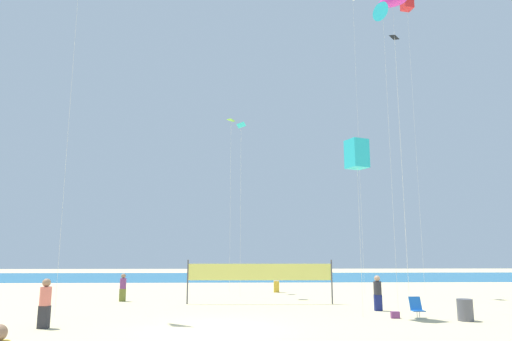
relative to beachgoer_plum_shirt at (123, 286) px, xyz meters
name	(u,v)px	position (x,y,z in m)	size (l,w,h in m)	color
ground_plane	(213,329)	(5.88, -9.85, -0.84)	(120.00, 120.00, 0.00)	beige
ocean_band	(233,277)	(5.88, 25.93, -0.84)	(120.00, 20.00, 0.01)	#1E6B99
beachgoer_plum_shirt	(123,286)	(0.00, 0.00, 0.00)	(0.36, 0.36, 1.58)	olive
beachgoer_white_shirt	(276,279)	(9.38, 5.70, 0.08)	(0.39, 0.39, 1.72)	gold
beachgoer_coral_shirt	(45,302)	(-0.53, -9.46, 0.14)	(0.42, 0.42, 1.84)	#2D2D33
beachgoer_charcoal_shirt	(378,292)	(13.60, -4.68, 0.06)	(0.39, 0.39, 1.69)	navy
folding_beach_chair	(417,307)	(14.58, -7.13, -0.38)	(0.52, 0.65, 0.89)	#1959B2
trash_barrel	(465,310)	(16.28, -8.07, -0.40)	(0.64, 0.64, 0.89)	#595960
volleyball_net	(260,274)	(7.92, -1.60, 0.79)	(8.08, 0.28, 2.40)	#4C4C51
beach_handbag	(395,315)	(13.58, -7.24, -0.70)	(0.36, 0.18, 0.29)	#7A3872
kite_magenta_inflatable	(392,2)	(16.94, 0.35, 18.53)	(2.04, 2.19, 19.99)	silver
kite_cyan_diamond	(241,128)	(6.80, 2.47, 10.30)	(0.75, 0.75, 11.54)	silver
kite_lime_diamond	(231,122)	(6.06, 5.87, 11.64)	(0.80, 0.79, 12.92)	silver
kite_white_diamond	(353,2)	(15.15, 3.69, 20.43)	(0.85, 0.86, 21.99)	silver
kite_black_diamond	(395,40)	(19.67, 7.83, 19.42)	(0.82, 0.82, 20.85)	silver
kite_cyan_delta	(383,13)	(14.76, -4.15, 15.17)	(0.95, 1.14, 16.60)	silver
kite_red_box	(407,3)	(19.22, 3.67, 20.44)	(0.88, 0.88, 21.93)	silver
kite_cyan_box	(357,154)	(12.28, -6.86, 6.50)	(1.11, 1.11, 8.02)	silver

